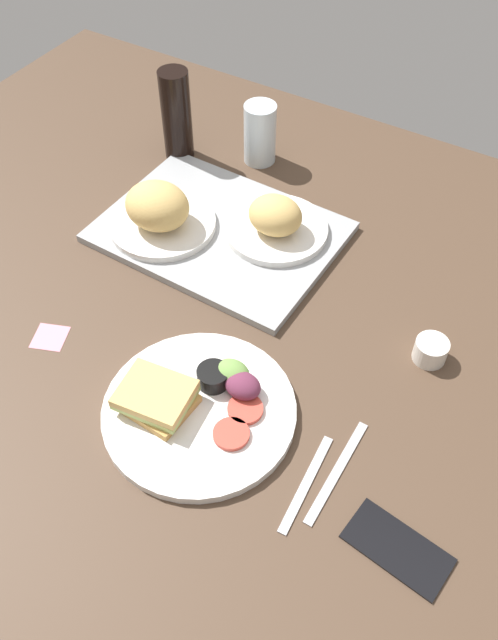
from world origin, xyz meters
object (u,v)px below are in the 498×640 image
Objects in this scene: bread_plate_near at (159,212)px; espresso_cup at (431,350)px; bread_plate_far at (276,222)px; cell_phone at (398,548)px; fork at (306,483)px; serving_tray at (219,232)px; knife at (337,471)px; sticky_note at (50,337)px; soda_bottle at (176,115)px; plate_with_salad at (197,405)px; drinking_glass at (260,134)px.

bread_plate_near reaches higher than espresso_cup.
bread_plate_far is 1.40× the size of cell_phone.
fork is (49.70, -33.16, -5.43)cm from bread_plate_near.
serving_tray reaches higher than fork.
serving_tray is 8.04× the size of espresso_cup.
serving_tray reaches higher than knife.
serving_tray is at bearing 150.81° from cell_phone.
cell_phone is at bearing -28.59° from bread_plate_near.
bread_plate_far reaches higher than serving_tray.
bread_plate_far is 3.59× the size of sticky_note.
espresso_cup reaches higher than knife.
soda_bottle is at bearing 43.57° from fork.
bread_plate_far is 51.22cm from knife.
espresso_cup is (27.55, 28.63, 0.37)cm from plate_with_salad.
espresso_cup reaches higher than fork.
soda_bottle is 56.96cm from sticky_note.
bread_plate_far is 0.66× the size of plate_with_salad.
espresso_cup reaches higher than serving_tray.
bread_plate_near is 1.45× the size of cell_phone.
sticky_note is (-11.12, -37.08, -0.74)cm from serving_tray.
bread_plate_far is at bearing -22.80° from soda_bottle.
bread_plate_far is at bearing -53.07° from drinking_glass.
soda_bottle reaches higher than sticky_note.
drinking_glass reaches higher than sticky_note.
plate_with_salad is 20.83cm from fork.
drinking_glass is (-15.82, 21.05, 2.02)cm from bread_plate_far.
soda_bottle reaches higher than espresso_cup.
espresso_cup is at bearing -16.36° from fork.
fork is at bearing -42.61° from soda_bottle.
plate_with_salad is 36.11cm from cell_phone.
knife is (-3.90, -27.04, -1.75)cm from espresso_cup.
cell_phone is (44.76, -45.42, -4.25)cm from bread_plate_far.
bread_plate_far is (20.09, 10.09, -1.03)cm from bread_plate_near.
soda_bottle is at bearing 127.06° from plate_with_salad.
plate_with_salad is at bearing -133.89° from espresso_cup.
knife is at bearing 160.58° from cell_phone.
sticky_note is (-5.38, -62.62, -6.61)cm from drinking_glass.
knife is (64.65, -52.71, -9.75)cm from soda_bottle.
drinking_glass is 2.38× the size of espresso_cup.
drinking_glass is (4.26, 31.14, 1.00)cm from bread_plate_near.
bread_plate_near is 1.10× the size of knife.
plate_with_salad reaches higher than espresso_cup.
serving_tray is 29.82cm from soda_bottle.
serving_tray is at bearing -77.33° from drinking_glass.
espresso_cup is (36.51, -12.21, -2.65)cm from bread_plate_far.
bread_plate_near is at bearing 87.96° from sticky_note.
knife is (32.62, -39.24, -4.40)cm from bread_plate_far.
serving_tray is 41.05cm from plate_with_salad.
bread_plate_far is 38.59cm from espresso_cup.
bread_plate_near reaches higher than plate_with_salad.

